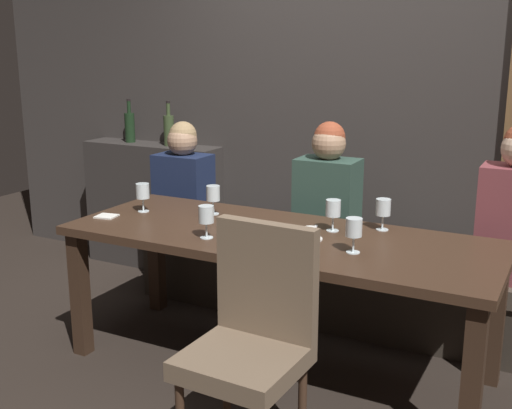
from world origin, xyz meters
TOP-DOWN VIEW (x-y plane):
  - ground at (0.00, 0.00)m, footprint 9.00×9.00m
  - back_wall_tiled at (0.00, 1.22)m, footprint 6.00×0.12m
  - back_counter at (-1.55, 1.04)m, footprint 1.10×0.28m
  - dining_table at (0.00, 0.00)m, footprint 2.20×0.84m
  - banquette_bench at (0.00, 0.70)m, footprint 2.50×0.44m
  - chair_near_side at (0.23, -0.72)m, footprint 0.46×0.46m
  - diner_redhead at (-1.04, 0.69)m, footprint 0.36×0.24m
  - diner_bearded at (-0.00, 0.67)m, footprint 0.36×0.24m
  - wine_bottle_dark_red at (-1.75, 1.04)m, footprint 0.08×0.08m
  - wine_bottle_pale_label at (-1.38, 1.03)m, footprint 0.08×0.08m
  - wine_glass_center_back at (-0.49, 0.18)m, footprint 0.08×0.08m
  - wine_glass_end_right at (-0.28, -0.23)m, footprint 0.08×0.08m
  - wine_glass_far_right at (-0.88, 0.04)m, footprint 0.08×0.08m
  - wine_glass_far_left at (0.22, 0.17)m, footprint 0.08×0.08m
  - wine_glass_near_left at (0.45, 0.31)m, footprint 0.08×0.08m
  - wine_glass_center_front at (0.43, -0.12)m, footprint 0.08×0.08m
  - espresso_cup at (0.18, -0.02)m, footprint 0.12×0.12m
  - fork_on_table at (0.13, 0.13)m, footprint 0.05×0.17m
  - folded_napkin at (-0.99, -0.15)m, footprint 0.12×0.12m

SIDE VIEW (x-z plane):
  - ground at x=0.00m, z-range 0.00..0.00m
  - banquette_bench at x=0.00m, z-range 0.00..0.45m
  - back_counter at x=-1.55m, z-range 0.00..0.95m
  - chair_near_side at x=0.23m, z-range 0.07..1.05m
  - dining_table at x=0.00m, z-range 0.28..1.02m
  - fork_on_table at x=0.13m, z-range 0.74..0.75m
  - folded_napkin at x=-0.99m, z-range 0.74..0.75m
  - espresso_cup at x=0.18m, z-range 0.73..0.80m
  - diner_redhead at x=-1.04m, z-range 0.43..1.16m
  - diner_bearded at x=0.00m, z-range 0.43..1.22m
  - wine_glass_near_left at x=0.45m, z-range 0.77..0.93m
  - wine_glass_end_right at x=-0.28m, z-range 0.77..0.93m
  - wine_glass_far_right at x=-0.88m, z-range 0.77..0.93m
  - wine_glass_center_back at x=-0.49m, z-range 0.77..0.94m
  - wine_glass_far_left at x=0.22m, z-range 0.77..0.94m
  - wine_glass_center_front at x=0.43m, z-range 0.77..0.94m
  - wine_bottle_dark_red at x=-1.75m, z-range 0.91..1.23m
  - wine_bottle_pale_label at x=-1.38m, z-range 0.91..1.23m
  - back_wall_tiled at x=0.00m, z-range 0.00..3.00m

